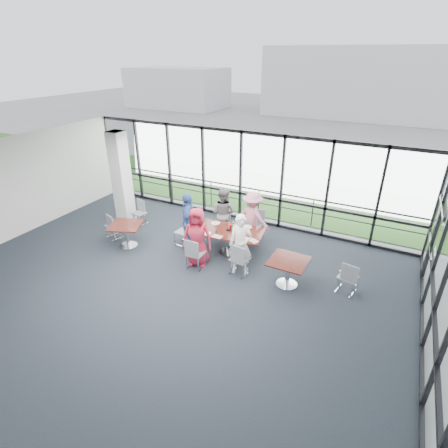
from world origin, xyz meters
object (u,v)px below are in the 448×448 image
at_px(side_table_left, 126,228).
at_px(side_table_right, 288,264).
at_px(structural_column, 121,178).
at_px(diner_near_right, 241,245).
at_px(chair_main_fr, 253,226).
at_px(chair_spare_lb, 139,213).
at_px(diner_near_left, 197,237).
at_px(chair_spare_r, 348,277).
at_px(diner_far_left, 223,213).
at_px(chair_main_nr, 240,259).
at_px(chair_spare_la, 113,226).
at_px(chair_main_fl, 223,223).
at_px(diner_end, 188,220).
at_px(main_table, 229,234).
at_px(chair_main_nl, 196,253).
at_px(chair_main_end, 183,232).
at_px(diner_far_right, 252,218).

bearing_deg(side_table_left, side_table_right, 3.27).
bearing_deg(structural_column, diner_near_right, -13.01).
height_order(chair_main_fr, chair_spare_lb, chair_main_fr).
relative_size(diner_near_left, chair_main_fr, 1.76).
bearing_deg(chair_spare_lb, chair_main_fr, -158.07).
bearing_deg(chair_spare_r, side_table_left, -162.37).
bearing_deg(diner_far_left, chair_main_nr, 131.64).
height_order(diner_near_right, chair_spare_la, diner_near_right).
relative_size(chair_main_fl, chair_main_fr, 0.84).
bearing_deg(diner_end, chair_main_fr, 109.26).
bearing_deg(diner_end, chair_main_fl, 134.29).
bearing_deg(diner_near_right, main_table, 115.46).
relative_size(chair_main_nl, chair_spare_lb, 1.11).
distance_m(structural_column, diner_far_left, 3.81).
xyz_separation_m(diner_near_right, chair_main_nl, (-1.20, -0.35, -0.41)).
xyz_separation_m(diner_far_left, chair_main_end, (-0.90, -1.00, -0.43)).
bearing_deg(chair_main_nr, side_table_right, 10.49).
height_order(diner_end, chair_main_fl, diner_end).
height_order(main_table, chair_main_nr, chair_main_nr).
bearing_deg(main_table, chair_main_fr, 64.03).
xyz_separation_m(diner_end, chair_main_fr, (1.63, 1.28, -0.39)).
relative_size(side_table_left, chair_spare_lb, 1.45).
xyz_separation_m(side_table_left, diner_end, (1.71, 0.88, 0.24)).
xyz_separation_m(chair_main_fl, chair_spare_la, (-3.07, -1.83, 0.01)).
bearing_deg(structural_column, chair_spare_la, -65.56).
bearing_deg(chair_spare_lb, diner_end, 178.76).
relative_size(diner_near_left, chair_spare_r, 1.95).
height_order(chair_main_nr, chair_main_fr, chair_main_fr).
bearing_deg(chair_spare_lb, chair_spare_r, -174.33).
relative_size(side_table_right, diner_far_left, 0.56).
relative_size(chair_main_fl, chair_spare_r, 0.93).
relative_size(side_table_left, chair_main_end, 1.37).
relative_size(main_table, side_table_left, 1.83).
distance_m(structural_column, chair_main_end, 3.10).
bearing_deg(diner_far_left, chair_main_fl, -60.29).
xyz_separation_m(diner_end, chair_spare_lb, (-2.41, 0.55, -0.47)).
relative_size(side_table_left, diner_near_left, 0.69).
xyz_separation_m(diner_far_right, chair_main_end, (-1.87, -1.10, -0.42)).
distance_m(diner_end, chair_spare_r, 4.83).
bearing_deg(chair_main_nl, chair_spare_lb, 153.31).
bearing_deg(chair_main_fr, chair_spare_la, 13.05).
height_order(chair_main_nr, chair_main_end, chair_main_nr).
relative_size(structural_column, main_table, 1.46).
bearing_deg(chair_main_end, structural_column, -96.67).
xyz_separation_m(diner_end, chair_main_fl, (0.59, 1.17, -0.47)).
xyz_separation_m(chair_main_fr, chair_spare_lb, (-4.03, -0.74, -0.08)).
height_order(main_table, diner_near_left, diner_near_left).
bearing_deg(side_table_left, diner_far_left, 38.42).
height_order(diner_near_right, chair_main_nr, diner_near_right).
bearing_deg(diner_near_left, chair_main_fr, 51.35).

